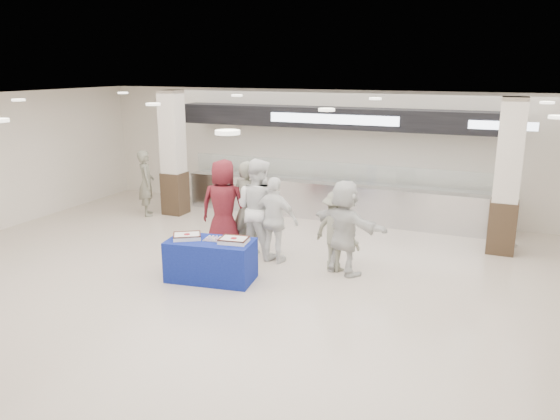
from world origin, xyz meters
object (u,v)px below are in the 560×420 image
at_px(soldier_bg, 146,183).
at_px(chef_short, 275,220).
at_px(sheet_cake_right, 234,240).
at_px(display_table, 211,260).
at_px(civilian_white, 344,227).
at_px(soldier_b, 337,231).
at_px(civilian_maroon, 224,206).
at_px(cupcake_tray, 214,238).
at_px(sheet_cake_left, 187,236).
at_px(chef_tall, 258,208).
at_px(soldier_a, 248,207).

bearing_deg(soldier_bg, chef_short, -152.39).
height_order(sheet_cake_right, soldier_bg, soldier_bg).
xyz_separation_m(display_table, sheet_cake_right, (0.45, 0.06, 0.43)).
bearing_deg(civilian_white, display_table, 54.55).
relative_size(sheet_cake_right, soldier_b, 0.35).
bearing_deg(civilian_maroon, cupcake_tray, 98.28).
bearing_deg(soldier_bg, cupcake_tray, -168.89).
bearing_deg(civilian_white, chef_short, 21.49).
bearing_deg(sheet_cake_left, chef_tall, 67.22).
bearing_deg(soldier_b, display_table, 56.28).
bearing_deg(display_table, civilian_white, 22.73).
xyz_separation_m(soldier_b, soldier_bg, (-5.72, 1.89, 0.08)).
xyz_separation_m(cupcake_tray, soldier_a, (-0.10, 1.60, 0.19)).
xyz_separation_m(sheet_cake_left, chef_tall, (0.67, 1.59, 0.21)).
distance_m(sheet_cake_left, chef_tall, 1.74).
relative_size(cupcake_tray, soldier_bg, 0.22).
xyz_separation_m(sheet_cake_right, chef_short, (0.25, 1.25, 0.06)).
bearing_deg(display_table, cupcake_tray, 46.85).
bearing_deg(soldier_a, civilian_maroon, 28.15).
distance_m(sheet_cake_right, civilian_white, 2.06).
height_order(sheet_cake_right, soldier_a, soldier_a).
relative_size(display_table, soldier_b, 1.01).
bearing_deg(display_table, chef_short, 54.34).
bearing_deg(soldier_bg, display_table, -169.67).
xyz_separation_m(civilian_maroon, chef_tall, (0.75, 0.05, 0.03)).
height_order(sheet_cake_left, cupcake_tray, sheet_cake_left).
relative_size(sheet_cake_left, chef_short, 0.36).
height_order(sheet_cake_left, civilian_white, civilian_white).
distance_m(soldier_a, chef_tall, 0.31).
xyz_separation_m(sheet_cake_left, cupcake_tray, (0.49, 0.11, -0.02)).
height_order(soldier_b, soldier_bg, soldier_bg).
bearing_deg(sheet_cake_left, civilian_white, 27.15).
bearing_deg(chef_tall, civilian_white, -178.39).
height_order(display_table, chef_short, chef_short).
height_order(soldier_b, civilian_white, civilian_white).
bearing_deg(soldier_b, chef_short, 23.61).
distance_m(sheet_cake_left, sheet_cake_right, 0.90).
distance_m(display_table, soldier_a, 1.76).
relative_size(display_table, civilian_maroon, 0.79).
bearing_deg(sheet_cake_right, chef_tall, 98.66).
relative_size(civilian_white, soldier_bg, 1.05).
distance_m(cupcake_tray, soldier_b, 2.32).
bearing_deg(cupcake_tray, sheet_cake_right, 1.03).
relative_size(sheet_cake_left, chef_tall, 0.31).
bearing_deg(chef_tall, display_table, 91.64).
height_order(display_table, cupcake_tray, cupcake_tray).
distance_m(cupcake_tray, chef_short, 1.42).
relative_size(chef_short, civilian_white, 0.96).
distance_m(sheet_cake_right, chef_tall, 1.50).
xyz_separation_m(display_table, cupcake_tray, (0.04, 0.06, 0.40)).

